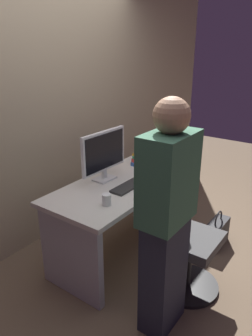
% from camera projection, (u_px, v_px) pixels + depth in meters
% --- Properties ---
extents(ground_plane, '(9.00, 9.00, 0.00)m').
position_uv_depth(ground_plane, '(122.00, 252.00, 3.17)').
color(ground_plane, brown).
extents(wall_back, '(6.40, 0.10, 3.00)m').
position_uv_depth(wall_back, '(47.00, 89.00, 3.12)').
color(wall_back, tan).
rests_on(wall_back, ground).
extents(desk, '(1.47, 0.70, 0.74)m').
position_uv_depth(desk, '(122.00, 205.00, 2.99)').
color(desk, beige).
rests_on(desk, ground).
extents(office_chair, '(0.52, 0.52, 0.94)m').
position_uv_depth(office_chair, '(184.00, 241.00, 2.60)').
color(office_chair, black).
rests_on(office_chair, ground).
extents(person_at_desk, '(0.40, 0.24, 1.64)m').
position_uv_depth(person_at_desk, '(166.00, 222.00, 2.08)').
color(person_at_desk, '#262838').
rests_on(person_at_desk, ground).
extents(monitor, '(0.54, 0.15, 0.46)m').
position_uv_depth(monitor, '(104.00, 153.00, 2.87)').
color(monitor, silver).
rests_on(monitor, desk).
extents(keyboard, '(0.43, 0.14, 0.02)m').
position_uv_depth(keyboard, '(130.00, 185.00, 2.82)').
color(keyboard, '#262626').
rests_on(keyboard, desk).
extents(mouse, '(0.06, 0.10, 0.03)m').
position_uv_depth(mouse, '(148.00, 173.00, 3.06)').
color(mouse, black).
rests_on(mouse, desk).
extents(cup_near_keyboard, '(0.07, 0.07, 0.09)m').
position_uv_depth(cup_near_keyboard, '(107.00, 199.00, 2.49)').
color(cup_near_keyboard, silver).
rests_on(cup_near_keyboard, desk).
extents(book_stack, '(0.21, 0.17, 0.12)m').
position_uv_depth(book_stack, '(142.00, 159.00, 3.31)').
color(book_stack, '#3359A5').
rests_on(book_stack, desk).
extents(handbag, '(0.34, 0.14, 0.38)m').
position_uv_depth(handbag, '(217.00, 233.00, 3.25)').
color(handbag, '#262628').
rests_on(handbag, ground).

